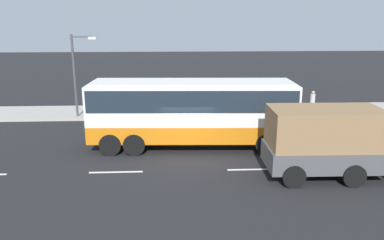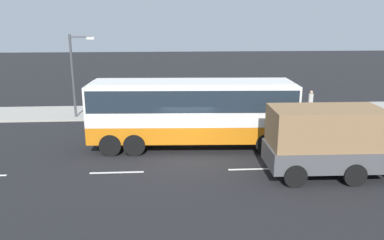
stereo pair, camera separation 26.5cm
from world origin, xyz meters
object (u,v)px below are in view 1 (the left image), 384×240
at_px(coach_bus, 192,107).
at_px(pedestrian_at_crossing, 288,96).
at_px(street_lamp, 77,69).
at_px(pedestrian_near_curb, 313,101).
at_px(cargo_truck, 346,141).

bearing_deg(coach_bus, pedestrian_at_crossing, 48.54).
distance_m(pedestrian_at_crossing, street_lamp, 15.00).
height_order(pedestrian_near_curb, street_lamp, street_lamp).
height_order(cargo_truck, pedestrian_near_curb, cargo_truck).
height_order(cargo_truck, street_lamp, street_lamp).
relative_size(coach_bus, street_lamp, 1.95).
relative_size(cargo_truck, street_lamp, 1.31).
distance_m(coach_bus, cargo_truck, 7.62).
relative_size(pedestrian_at_crossing, street_lamp, 0.31).
bearing_deg(pedestrian_at_crossing, pedestrian_near_curb, -92.85).
height_order(coach_bus, cargo_truck, coach_bus).
bearing_deg(street_lamp, pedestrian_near_curb, -0.49).
xyz_separation_m(cargo_truck, pedestrian_at_crossing, (1.03, 11.78, -0.49)).
height_order(coach_bus, pedestrian_near_curb, coach_bus).
distance_m(coach_bus, pedestrian_near_curb, 10.85).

